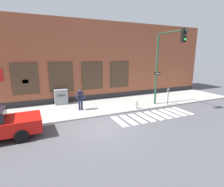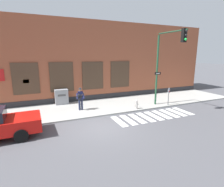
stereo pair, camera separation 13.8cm
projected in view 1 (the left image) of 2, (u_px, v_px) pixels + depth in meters
name	position (u px, v px, depth m)	size (l,w,h in m)	color
ground_plane	(103.00, 127.00, 10.24)	(160.00, 160.00, 0.00)	#4C4C51
sidewalk	(85.00, 108.00, 13.78)	(28.00, 4.45, 0.10)	#9E9E99
building_backdrop	(72.00, 61.00, 16.79)	(28.00, 4.06, 7.16)	brown
crosswalk	(154.00, 116.00, 12.21)	(5.78, 1.90, 0.01)	silver
busker	(80.00, 98.00, 12.92)	(0.72, 0.60, 1.69)	#1E233D
traffic_light	(166.00, 57.00, 13.13)	(0.63, 2.75, 5.76)	#1E472D
parking_meter	(168.00, 94.00, 14.39)	(0.13, 0.11, 1.44)	#47474C
utility_box	(61.00, 97.00, 14.61)	(1.06, 0.62, 1.25)	gray
fire_hydrant	(136.00, 104.00, 13.42)	(0.38, 0.20, 0.70)	#B2ADA8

